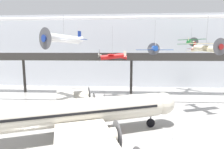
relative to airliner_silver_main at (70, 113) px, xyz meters
name	(u,v)px	position (x,y,z in m)	size (l,w,h in m)	color
hangar_back_wall	(130,51)	(9.27, 36.27, 8.11)	(140.00, 3.00, 23.29)	silver
mezzanine_walkway	(132,59)	(9.27, 24.45, 6.01)	(110.00, 3.20, 11.26)	#2D2B28
ceiling_truss_beam	(135,18)	(9.27, 13.80, 14.75)	(120.00, 0.60, 0.60)	silver
airliner_silver_main	(70,113)	(0.00, 0.00, 0.00)	(30.95, 36.18, 10.21)	beige
suspended_plane_red_highwing	(112,56)	(4.36, 21.04, 6.89)	(7.06, 8.63, 8.71)	red
suspended_plane_white_twin	(64,39)	(-3.42, 8.69, 10.32)	(9.03, 8.31, 6.02)	silver
suspended_plane_cream_biplane	(206,48)	(21.82, 10.58, 8.68)	(7.92, 6.75, 6.95)	beige
suspended_plane_green_biplane	(191,42)	(25.58, 27.84, 10.57)	(6.56, 6.05, 4.97)	#1E6B33
suspended_plane_blue_trainer	(154,48)	(13.55, 15.48, 8.73)	(7.73, 6.31, 7.14)	#1E4CAD
stanchion_barrier	(173,138)	(13.58, 0.17, -3.21)	(0.36, 0.36, 1.08)	#B2B5BA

